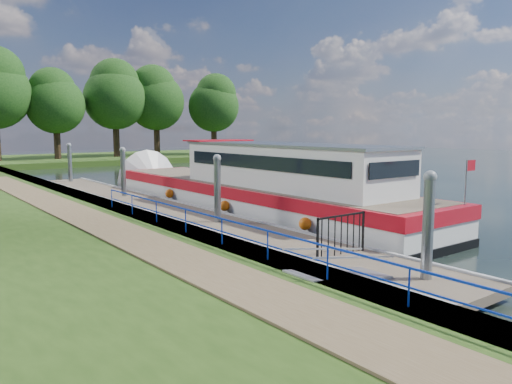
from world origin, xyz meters
TOP-DOWN VIEW (x-y plane):
  - ground at (0.00, 0.00)m, footprint 160.00×160.00m
  - bank_edge at (-2.55, 15.00)m, footprint 1.10×90.00m
  - far_bank at (12.00, 52.00)m, footprint 60.00×18.00m
  - footpath at (-4.40, 8.00)m, footprint 1.60×40.00m
  - blue_fence at (-2.75, 3.00)m, footprint 0.04×18.04m
  - pontoon at (0.00, 13.00)m, footprint 2.50×30.00m
  - mooring_piles at (0.00, 13.00)m, footprint 0.30×27.30m
  - gangway at (-1.85, 0.50)m, footprint 2.58×1.00m
  - gate_panel at (-0.00, 2.20)m, footprint 1.85×0.05m
  - barge at (3.60, 11.68)m, footprint 4.36×21.15m

SIDE VIEW (x-z plane):
  - ground at x=0.00m, z-range 0.00..0.00m
  - pontoon at x=0.00m, z-range -0.10..0.46m
  - far_bank at x=12.00m, z-range 0.00..0.60m
  - bank_edge at x=-2.55m, z-range 0.00..0.78m
  - gangway at x=-1.85m, z-range 0.16..1.09m
  - footpath at x=-4.40m, z-range 0.78..0.83m
  - barge at x=3.60m, z-range -1.30..3.48m
  - gate_panel at x=0.00m, z-range 0.57..1.72m
  - mooring_piles at x=0.00m, z-range -0.50..3.05m
  - blue_fence at x=-2.75m, z-range 0.95..1.67m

